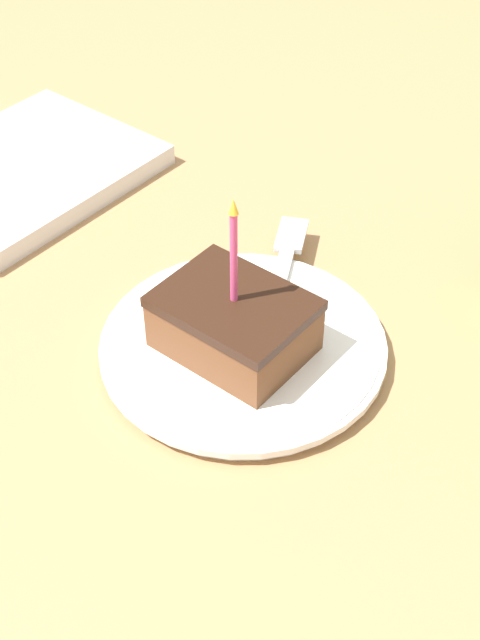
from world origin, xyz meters
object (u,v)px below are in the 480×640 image
plate (240,349)px  marble_board (22,173)px  cake_slice (234,323)px  fork (280,280)px

plate → marble_board: bearing=-100.4°
cake_slice → plate: bearing=168.4°
cake_slice → marble_board: cake_slice is taller
cake_slice → fork: cake_slice is taller
cake_slice → fork: 0.09m
fork → cake_slice: bearing=12.8°
plate → fork: bearing=-165.5°
fork → marble_board: same height
marble_board → cake_slice: bearing=78.6°
fork → plate: bearing=14.5°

